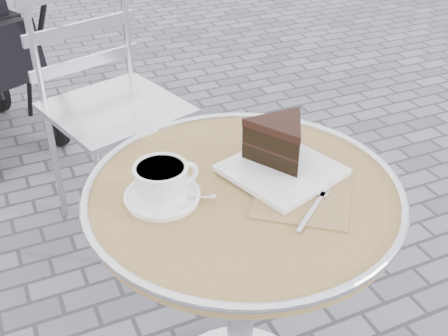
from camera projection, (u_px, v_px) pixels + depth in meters
name	position (u px, v px, depth m)	size (l,w,h in m)	color
cafe_table	(242.00, 245.00, 1.34)	(0.72, 0.72, 0.74)	silver
cappuccino_set	(163.00, 185.00, 1.20)	(0.18, 0.16, 0.08)	white
cake_plate_set	(281.00, 148.00, 1.29)	(0.29, 0.40, 0.12)	#957452
bistro_chair	(98.00, 75.00, 2.06)	(0.55, 0.55, 0.99)	silver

